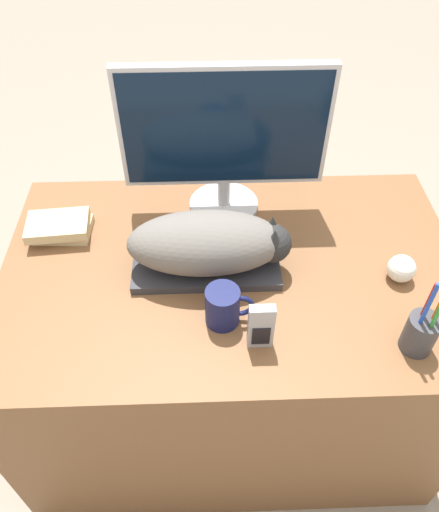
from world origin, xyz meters
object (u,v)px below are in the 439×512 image
object	(u,v)px
keyboard	(206,267)
phone	(261,327)
baseball	(401,269)
book_stack	(60,227)
pen_cup	(421,332)
cat	(212,243)
coffee_mug	(224,306)
monitor	(224,135)

from	to	relation	value
keyboard	phone	size ratio (longest dim) A/B	2.93
baseball	phone	xyz separation A→B (m)	(-0.38, -0.19, 0.03)
book_stack	baseball	bearing A→B (deg)	-12.41
pen_cup	phone	bearing A→B (deg)	176.64
cat	coffee_mug	size ratio (longest dim) A/B	3.55
monitor	baseball	distance (m)	0.58
cat	coffee_mug	distance (m)	0.18
phone	monitor	bearing A→B (deg)	97.22
phone	baseball	bearing A→B (deg)	26.55
cat	pen_cup	size ratio (longest dim) A/B	1.84
keyboard	book_stack	bearing A→B (deg)	159.35
cat	monitor	size ratio (longest dim) A/B	0.74
baseball	book_stack	distance (m)	0.94
cat	phone	xyz separation A→B (m)	(0.11, -0.24, -0.04)
keyboard	monitor	size ratio (longest dim) A/B	0.69
book_stack	keyboard	bearing A→B (deg)	-20.65
phone	keyboard	bearing A→B (deg)	116.82
keyboard	phone	distance (m)	0.27
pen_cup	baseball	size ratio (longest dim) A/B	3.11
coffee_mug	book_stack	distance (m)	0.56
keyboard	monitor	xyz separation A→B (m)	(0.06, 0.26, 0.24)
monitor	keyboard	bearing A→B (deg)	-102.59
cat	baseball	world-z (taller)	cat
keyboard	phone	world-z (taller)	phone
pen_cup	baseball	bearing A→B (deg)	83.76
monitor	book_stack	bearing A→B (deg)	-167.62
pen_cup	keyboard	bearing A→B (deg)	151.66
keyboard	phone	bearing A→B (deg)	-63.18
keyboard	coffee_mug	xyz separation A→B (m)	(0.04, -0.17, 0.04)
cat	baseball	xyz separation A→B (m)	(0.49, -0.05, -0.07)
coffee_mug	baseball	size ratio (longest dim) A/B	1.61
phone	book_stack	distance (m)	0.66
cat	pen_cup	xyz separation A→B (m)	(0.47, -0.26, -0.05)
monitor	coffee_mug	xyz separation A→B (m)	(-0.02, -0.43, -0.20)
coffee_mug	book_stack	xyz separation A→B (m)	(-0.45, 0.32, -0.02)
monitor	baseball	xyz separation A→B (m)	(0.45, -0.30, -0.21)
coffee_mug	book_stack	size ratio (longest dim) A/B	0.66
monitor	book_stack	world-z (taller)	monitor
coffee_mug	pen_cup	xyz separation A→B (m)	(0.44, -0.09, 0.00)
monitor	phone	bearing A→B (deg)	-82.78
cat	pen_cup	bearing A→B (deg)	-29.11
pen_cup	baseball	distance (m)	0.22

